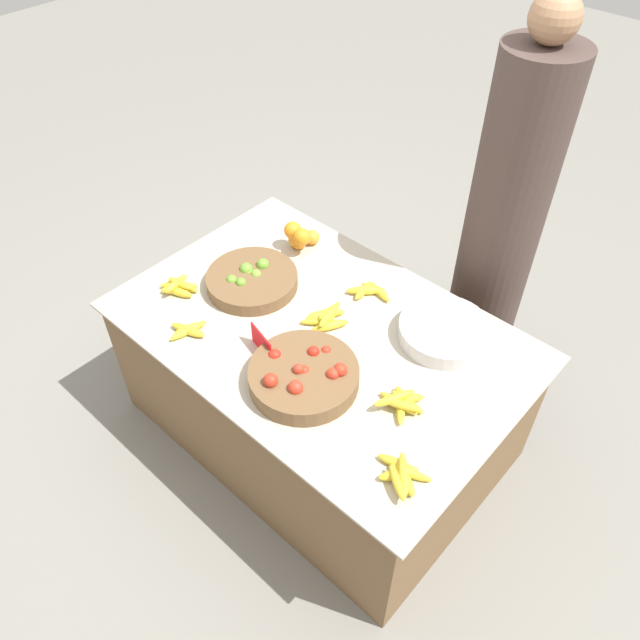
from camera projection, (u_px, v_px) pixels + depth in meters
The scene contains 14 objects.
ground_plane at pixel (320, 427), 2.81m from camera, with size 12.00×12.00×0.00m, color gray.
market_table at pixel (320, 382), 2.59m from camera, with size 1.55×1.02×0.63m.
lime_bowl at pixel (251, 280), 2.52m from camera, with size 0.37×0.37×0.09m.
tomato_basket at pixel (304, 375), 2.16m from camera, with size 0.39×0.39×0.11m.
orange_pile at pixel (300, 237), 2.68m from camera, with size 0.14×0.16×0.13m.
metal_bowl at pixel (444, 331), 2.31m from camera, with size 0.34×0.34×0.06m.
price_sign at pixel (261, 343), 2.25m from camera, with size 0.14×0.04×0.10m.
banana_bunch_middle_left at pixel (189, 330), 2.34m from camera, with size 0.15×0.16×0.03m.
banana_bunch_middle_right at pixel (401, 474), 1.89m from camera, with size 0.19×0.15×0.06m.
banana_bunch_front_center at pixel (370, 291), 2.50m from camera, with size 0.18×0.13×0.04m.
banana_bunch_front_left at pixel (178, 287), 2.50m from camera, with size 0.16×0.14×0.06m.
banana_bunch_back_center at pixel (401, 402), 2.09m from camera, with size 0.16×0.18×0.06m.
banana_bunch_front_right at pixel (326, 317), 2.38m from camera, with size 0.16×0.18×0.06m.
vendor_person at pixel (501, 232), 2.53m from camera, with size 0.31×0.31×1.71m.
Camera 1 is at (1.12, -1.23, 2.32)m, focal length 35.00 mm.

